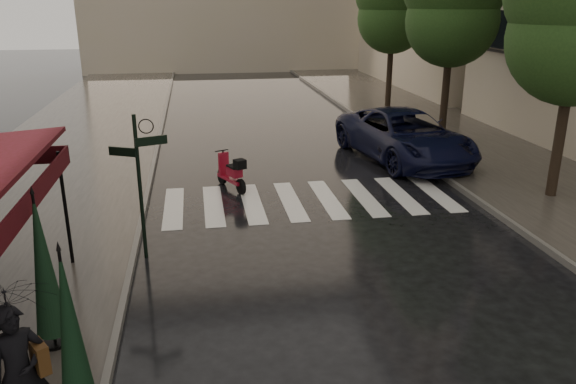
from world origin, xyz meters
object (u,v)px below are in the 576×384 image
object	(u,v)px
pedestrian_with_umbrella	(9,316)
parasol_back	(43,265)
scooter	(232,173)
parasol_front	(70,329)
parked_car	(404,136)

from	to	relation	value
pedestrian_with_umbrella	parasol_back	size ratio (longest dim) A/B	0.98
scooter	parasol_front	size ratio (longest dim) A/B	0.62
pedestrian_with_umbrella	parked_car	size ratio (longest dim) A/B	0.41
pedestrian_with_umbrella	parked_car	xyz separation A→B (m)	(9.23, 11.76, -0.94)
parasol_front	parasol_back	distance (m)	1.86
parasol_front	parasol_back	xyz separation A→B (m)	(-0.70, 1.72, 0.08)
scooter	parasol_front	bearing A→B (deg)	-130.03
parasol_front	scooter	bearing A→B (deg)	74.31
pedestrian_with_umbrella	parasol_back	xyz separation A→B (m)	(-0.12, 1.95, -0.29)
scooter	parasol_back	world-z (taller)	parasol_back
scooter	parasol_back	xyz separation A→B (m)	(-3.30, -7.54, 1.01)
pedestrian_with_umbrella	parasol_front	bearing A→B (deg)	-10.78
parasol_front	parked_car	bearing A→B (deg)	53.12
pedestrian_with_umbrella	parked_car	bearing A→B (deg)	19.22
parasol_back	parked_car	bearing A→B (deg)	46.38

